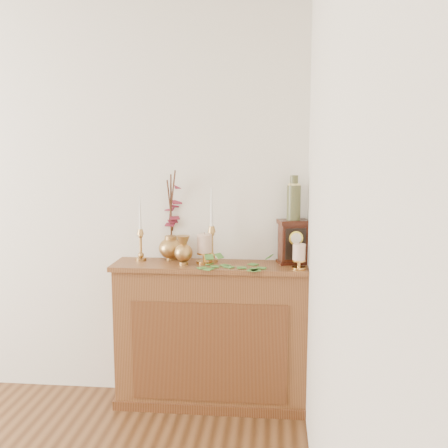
# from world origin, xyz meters

# --- Properties ---
(console_shelf) EXTENTS (1.24, 0.34, 0.93)m
(console_shelf) POSITION_xyz_m (1.40, 2.10, 0.44)
(console_shelf) COLOR brown
(console_shelf) RESTS_ON ground
(candlestick_left) EXTENTS (0.07, 0.07, 0.42)m
(candlestick_left) POSITION_xyz_m (0.93, 2.15, 1.07)
(candlestick_left) COLOR tan
(candlestick_left) RESTS_ON console_shelf
(candlestick_center) EXTENTS (0.08, 0.08, 0.47)m
(candlestick_center) POSITION_xyz_m (1.40, 2.15, 1.08)
(candlestick_center) COLOR tan
(candlestick_center) RESTS_ON console_shelf
(bud_vase) EXTENTS (0.11, 0.11, 0.18)m
(bud_vase) POSITION_xyz_m (1.23, 2.05, 1.02)
(bud_vase) COLOR tan
(bud_vase) RESTS_ON console_shelf
(ginger_jar) EXTENTS (0.24, 0.25, 0.58)m
(ginger_jar) POSITION_xyz_m (1.13, 2.25, 1.19)
(ginger_jar) COLOR tan
(ginger_jar) RESTS_ON console_shelf
(pillar_candle_left) EXTENTS (0.10, 0.10, 0.20)m
(pillar_candle_left) POSITION_xyz_m (1.36, 2.10, 1.03)
(pillar_candle_left) COLOR gold
(pillar_candle_left) RESTS_ON console_shelf
(pillar_candle_right) EXTENTS (0.08, 0.08, 0.16)m
(pillar_candle_right) POSITION_xyz_m (1.94, 2.00, 1.02)
(pillar_candle_right) COLOR gold
(pillar_candle_right) RESTS_ON console_shelf
(ivy_garland) EXTENTS (0.45, 0.22, 0.09)m
(ivy_garland) POSITION_xyz_m (1.56, 2.03, 0.95)
(ivy_garland) COLOR #3B712B
(ivy_garland) RESTS_ON console_shelf
(mantel_clock) EXTENTS (0.21, 0.17, 0.28)m
(mantel_clock) POSITION_xyz_m (1.91, 2.16, 1.07)
(mantel_clock) COLOR #34130A
(mantel_clock) RESTS_ON console_shelf
(ceramic_vase) EXTENTS (0.09, 0.09, 0.28)m
(ceramic_vase) POSITION_xyz_m (1.91, 2.16, 1.33)
(ceramic_vase) COLOR #1B3627
(ceramic_vase) RESTS_ON mantel_clock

